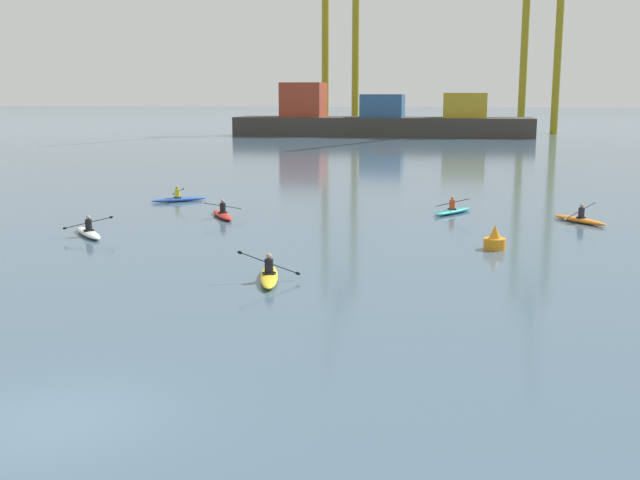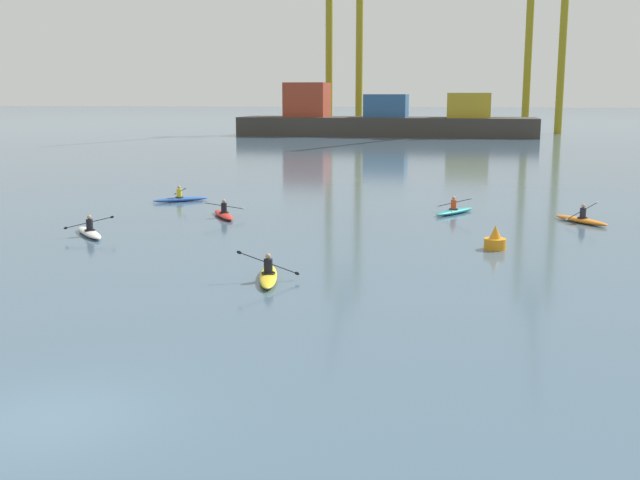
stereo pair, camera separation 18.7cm
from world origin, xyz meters
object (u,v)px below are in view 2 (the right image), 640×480
(gantry_crane_west_mid, at_px, (548,11))
(kayak_orange, at_px, (581,219))
(kayak_yellow, at_px, (268,275))
(kayak_white, at_px, (90,232))
(kayak_blue, at_px, (181,199))
(kayak_teal, at_px, (454,211))
(kayak_red, at_px, (224,214))
(gantry_crane_west, at_px, (344,14))
(container_barge, at_px, (383,120))
(channel_buoy, at_px, (495,241))

(gantry_crane_west_mid, height_order, kayak_orange, gantry_crane_west_mid)
(kayak_yellow, distance_m, kayak_white, 12.08)
(kayak_orange, bearing_deg, kayak_yellow, -129.92)
(gantry_crane_west_mid, xyz_separation_m, kayak_blue, (-28.22, -87.49, -19.21))
(gantry_crane_west_mid, bearing_deg, kayak_orange, -93.69)
(kayak_teal, bearing_deg, kayak_blue, 173.63)
(kayak_blue, bearing_deg, kayak_red, -50.24)
(gantry_crane_west, relative_size, gantry_crane_west_mid, 0.97)
(kayak_red, bearing_deg, gantry_crane_west, 95.46)
(container_barge, height_order, channel_buoy, container_barge)
(channel_buoy, distance_m, kayak_teal, 9.55)
(container_barge, distance_m, gantry_crane_west_mid, 31.87)
(gantry_crane_west_mid, bearing_deg, kayak_white, -105.87)
(channel_buoy, bearing_deg, kayak_teal, 101.12)
(gantry_crane_west, bearing_deg, kayak_red, -84.54)
(gantry_crane_west, distance_m, kayak_red, 95.27)
(kayak_red, xyz_separation_m, kayak_orange, (17.97, 1.71, 0.00))
(kayak_red, bearing_deg, kayak_yellow, -65.79)
(kayak_red, relative_size, kayak_orange, 1.06)
(kayak_red, relative_size, kayak_blue, 1.06)
(gantry_crane_west_mid, distance_m, channel_buoy, 101.00)
(kayak_red, height_order, kayak_orange, kayak_orange)
(kayak_blue, height_order, kayak_teal, kayak_teal)
(kayak_blue, bearing_deg, gantry_crane_west, 92.93)
(gantry_crane_west_mid, distance_m, kayak_teal, 92.13)
(kayak_red, bearing_deg, kayak_teal, 16.51)
(container_barge, relative_size, gantry_crane_west_mid, 1.12)
(gantry_crane_west, bearing_deg, kayak_orange, -73.59)
(channel_buoy, xyz_separation_m, kayak_red, (-13.56, 5.90, -0.19))
(container_barge, height_order, kayak_red, container_barge)
(kayak_blue, distance_m, kayak_teal, 16.21)
(container_barge, xyz_separation_m, kayak_blue, (-3.59, -76.36, -2.33))
(gantry_crane_west, xyz_separation_m, kayak_yellow, (14.65, -105.72, -19.35))
(kayak_yellow, xyz_separation_m, kayak_white, (-10.08, 6.65, -0.00))
(container_barge, bearing_deg, gantry_crane_west_mid, 24.33)
(channel_buoy, bearing_deg, kayak_red, 156.50)
(channel_buoy, distance_m, kayak_red, 14.79)
(container_barge, bearing_deg, kayak_white, -92.28)
(kayak_blue, bearing_deg, container_barge, 87.31)
(channel_buoy, xyz_separation_m, kayak_blue, (-17.95, 11.17, -0.19))
(container_barge, relative_size, kayak_orange, 14.86)
(kayak_teal, bearing_deg, kayak_orange, -15.76)
(kayak_yellow, xyz_separation_m, kayak_teal, (5.94, 16.33, -0.00))
(gantry_crane_west, bearing_deg, kayak_white, -87.36)
(container_barge, relative_size, kayak_red, 14.03)
(container_barge, relative_size, gantry_crane_west, 1.16)
(container_barge, distance_m, kayak_yellow, 94.74)
(kayak_red, bearing_deg, kayak_blue, 129.76)
(channel_buoy, relative_size, kayak_orange, 0.33)
(gantry_crane_west_mid, distance_m, kayak_white, 104.67)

